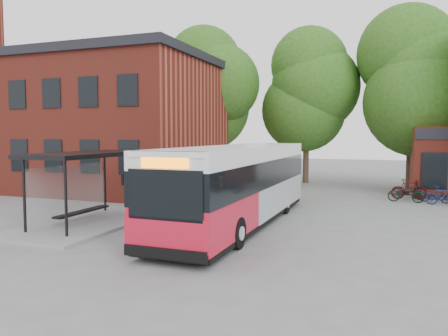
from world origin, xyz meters
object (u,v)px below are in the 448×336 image
(city_bus, at_px, (239,185))
(bicycle_3, at_px, (442,196))
(bicycle_2, at_px, (408,191))
(bicycle_0, at_px, (406,193))
(bicycle_1, at_px, (409,189))
(bus_shelter, at_px, (88,188))
(bicycle_4, at_px, (435,195))

(city_bus, relative_size, bicycle_3, 7.77)
(bicycle_2, bearing_deg, bicycle_0, -179.01)
(city_bus, height_order, bicycle_3, city_bus)
(bicycle_0, relative_size, bicycle_2, 1.03)
(city_bus, xyz_separation_m, bicycle_1, (6.64, 9.63, -1.01))
(bus_shelter, distance_m, bicycle_3, 17.00)
(bicycle_2, relative_size, bicycle_3, 1.11)
(bicycle_1, xyz_separation_m, bicycle_4, (1.23, -0.74, -0.15))
(bus_shelter, distance_m, bicycle_4, 17.40)
(bicycle_0, height_order, bicycle_4, bicycle_0)
(bicycle_0, xyz_separation_m, bicycle_4, (1.43, 0.41, -0.07))
(bicycle_1, bearing_deg, city_bus, 142.41)
(bicycle_3, distance_m, bicycle_4, 0.97)
(city_bus, distance_m, bicycle_4, 11.93)
(bicycle_4, bearing_deg, bus_shelter, 146.19)
(bicycle_1, bearing_deg, bicycle_4, -123.98)
(bicycle_1, relative_size, bicycle_2, 1.05)
(bicycle_1, distance_m, bicycle_2, 0.10)
(bicycle_0, height_order, bicycle_3, bicycle_3)
(bicycle_2, xyz_separation_m, bicycle_4, (1.25, -0.75, -0.05))
(city_bus, distance_m, bicycle_1, 11.74)
(city_bus, relative_size, bicycle_2, 7.01)
(bicycle_3, bearing_deg, bicycle_4, 29.63)
(bus_shelter, bearing_deg, bicycle_0, 41.19)
(bus_shelter, bearing_deg, bicycle_2, 43.75)
(city_bus, relative_size, bicycle_1, 6.65)
(bicycle_0, distance_m, bicycle_3, 1.75)
(bicycle_3, height_order, bicycle_4, bicycle_3)
(bicycle_1, xyz_separation_m, bicycle_3, (1.46, -1.68, -0.08))
(bus_shelter, distance_m, city_bus, 5.98)
(bicycle_1, height_order, bicycle_2, bicycle_1)
(bicycle_1, height_order, bicycle_3, bicycle_1)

